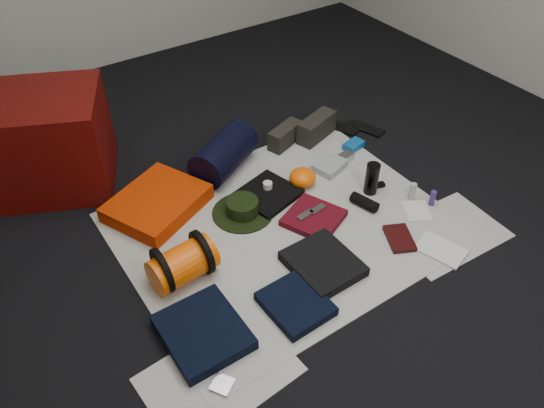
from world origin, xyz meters
TOP-DOWN VIEW (x-y plane):
  - floor at (0.00, 0.00)m, footprint 4.50×4.50m
  - newspaper_mat at (0.00, 0.00)m, footprint 1.60×1.30m
  - newspaper_sheet_front_left at (-0.70, -0.55)m, footprint 0.61×0.44m
  - newspaper_sheet_front_right at (0.65, -0.50)m, footprint 0.60×0.43m
  - red_cabinet at (-0.85, 1.03)m, footprint 0.81×0.76m
  - sleeping_pad at (-0.48, 0.48)m, footprint 0.59×0.55m
  - stuff_sack at (-0.58, -0.02)m, footprint 0.31×0.20m
  - sack_strap_left at (-0.68, -0.02)m, footprint 0.02×0.22m
  - sack_strap_right at (-0.48, -0.02)m, footprint 0.03×0.22m
  - navy_duffel at (-0.01, 0.58)m, footprint 0.48×0.40m
  - boonie_brim at (-0.12, 0.20)m, footprint 0.39×0.39m
  - boonie_crown at (-0.12, 0.20)m, footprint 0.17×0.17m
  - hiking_boot_left at (0.43, 0.60)m, footprint 0.26×0.17m
  - hiking_boot_right at (0.63, 0.55)m, footprint 0.30×0.19m
  - flip_flop_left at (0.83, 0.56)m, footprint 0.18×0.27m
  - flip_flop_right at (0.96, 0.45)m, footprint 0.17×0.26m
  - trousers_navy_a at (-0.67, -0.36)m, footprint 0.32×0.36m
  - trousers_navy_b at (-0.26, -0.45)m, footprint 0.26×0.29m
  - trousers_charcoal at (-0.01, -0.34)m, footprint 0.29×0.33m
  - black_tshirt at (0.06, 0.24)m, footprint 0.36×0.35m
  - red_shirt at (0.15, -0.05)m, footprint 0.35×0.35m
  - orange_stuff_sack at (0.28, 0.22)m, footprint 0.18×0.18m
  - first_aid_pouch at (0.50, 0.25)m, footprint 0.21×0.18m
  - water_bottle at (0.55, -0.04)m, footprint 0.09×0.09m
  - speaker at (0.44, -0.12)m, footprint 0.10×0.16m
  - compact_camera at (0.62, 0.26)m, footprint 0.11×0.08m
  - cyan_case at (0.75, 0.33)m, footprint 0.14×0.10m
  - toiletry_purple at (0.75, -0.31)m, footprint 0.03×0.03m
  - toiletry_clear at (0.69, -0.21)m, footprint 0.04×0.04m
  - paperback_book at (0.42, -0.41)m, footprint 0.19×0.22m
  - map_booklet at (0.53, -0.58)m, footprint 0.21×0.26m
  - map_printout at (0.65, -0.30)m, footprint 0.19×0.20m
  - sunglasses at (0.61, -0.03)m, footprint 0.09×0.06m
  - key_cluster at (-0.72, -0.60)m, footprint 0.11×0.11m
  - tape_roll at (0.08, 0.27)m, footprint 0.05×0.05m
  - energy_bar_a at (0.11, -0.03)m, footprint 0.10×0.05m
  - energy_bar_b at (0.19, -0.03)m, footprint 0.10×0.05m

SIDE VIEW (x-z plane):
  - floor at x=0.00m, z-range -0.02..0.00m
  - newspaper_sheet_front_left at x=-0.70m, z-range 0.00..0.00m
  - newspaper_sheet_front_right at x=0.65m, z-range 0.00..0.00m
  - newspaper_mat at x=0.00m, z-range 0.00..0.01m
  - flip_flop_right at x=0.96m, z-range 0.00..0.01m
  - flip_flop_left at x=0.83m, z-range 0.00..0.01m
  - map_printout at x=0.65m, z-range 0.01..0.01m
  - boonie_brim at x=-0.12m, z-range 0.01..0.01m
  - map_booklet at x=0.53m, z-range 0.01..0.02m
  - key_cluster at x=-0.72m, z-range 0.01..0.02m
  - sunglasses at x=0.61m, z-range 0.01..0.03m
  - paperback_book at x=0.42m, z-range 0.01..0.03m
  - black_tshirt at x=0.06m, z-range 0.01..0.04m
  - red_shirt at x=0.15m, z-range 0.01..0.04m
  - cyan_case at x=0.75m, z-range 0.01..0.05m
  - compact_camera at x=0.62m, z-range 0.01..0.05m
  - trousers_navy_b at x=-0.26m, z-range 0.01..0.05m
  - first_aid_pouch at x=0.50m, z-range 0.01..0.05m
  - trousers_charcoal at x=-0.01m, z-range 0.01..0.06m
  - trousers_navy_a at x=-0.67m, z-range 0.01..0.06m
  - speaker at x=0.44m, z-range 0.01..0.07m
  - energy_bar_a at x=0.11m, z-range 0.04..0.06m
  - energy_bar_b at x=0.19m, z-range 0.04..0.06m
  - sleeping_pad at x=-0.48m, z-range 0.01..0.09m
  - toiletry_purple at x=0.75m, z-range 0.01..0.10m
  - boonie_crown at x=-0.12m, z-range 0.01..0.09m
  - tape_roll at x=0.08m, z-range 0.04..0.07m
  - orange_stuff_sack at x=0.28m, z-range 0.01..0.10m
  - toiletry_clear at x=0.69m, z-range 0.01..0.11m
  - hiking_boot_left at x=0.43m, z-range 0.01..0.13m
  - hiking_boot_right at x=0.63m, z-range 0.01..0.15m
  - stuff_sack at x=-0.58m, z-range 0.01..0.18m
  - water_bottle at x=0.55m, z-range 0.01..0.19m
  - sack_strap_left at x=-0.68m, z-range 0.01..0.22m
  - sack_strap_right at x=-0.48m, z-range 0.01..0.22m
  - navy_duffel at x=-0.01m, z-range 0.01..0.23m
  - red_cabinet at x=-0.85m, z-range 0.00..0.54m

